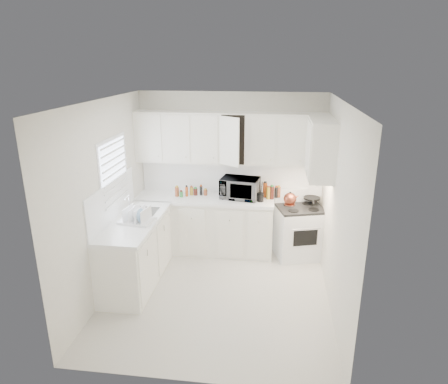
% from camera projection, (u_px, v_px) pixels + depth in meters
% --- Properties ---
extents(floor, '(3.20, 3.20, 0.00)m').
position_uv_depth(floor, '(217.00, 294.00, 5.52)').
color(floor, silver).
rests_on(floor, ground).
extents(ceiling, '(3.20, 3.20, 0.00)m').
position_uv_depth(ceiling, '(216.00, 102.00, 4.70)').
color(ceiling, white).
rests_on(ceiling, ground).
extents(wall_back, '(3.00, 0.00, 3.00)m').
position_uv_depth(wall_back, '(231.00, 172.00, 6.61)').
color(wall_back, white).
rests_on(wall_back, ground).
extents(wall_front, '(3.00, 0.00, 3.00)m').
position_uv_depth(wall_front, '(191.00, 266.00, 3.60)').
color(wall_front, white).
rests_on(wall_front, ground).
extents(wall_left, '(0.00, 3.20, 3.20)m').
position_uv_depth(wall_left, '(105.00, 200.00, 5.29)').
color(wall_left, white).
rests_on(wall_left, ground).
extents(wall_right, '(0.00, 3.20, 3.20)m').
position_uv_depth(wall_right, '(337.00, 211.00, 4.93)').
color(wall_right, white).
rests_on(wall_right, ground).
extents(window_blinds, '(0.06, 0.96, 1.06)m').
position_uv_depth(window_blinds, '(115.00, 175.00, 5.54)').
color(window_blinds, white).
rests_on(window_blinds, wall_left).
extents(lower_cabinets_back, '(2.22, 0.60, 0.90)m').
position_uv_depth(lower_cabinets_back, '(205.00, 225.00, 6.65)').
color(lower_cabinets_back, white).
rests_on(lower_cabinets_back, floor).
extents(lower_cabinets_left, '(0.60, 1.60, 0.90)m').
position_uv_depth(lower_cabinets_left, '(136.00, 253.00, 5.71)').
color(lower_cabinets_left, white).
rests_on(lower_cabinets_left, floor).
extents(countertop_back, '(2.24, 0.64, 0.05)m').
position_uv_depth(countertop_back, '(205.00, 199.00, 6.49)').
color(countertop_back, white).
rests_on(countertop_back, lower_cabinets_back).
extents(countertop_left, '(0.64, 1.62, 0.05)m').
position_uv_depth(countertop_left, '(135.00, 222.00, 5.56)').
color(countertop_left, white).
rests_on(countertop_left, lower_cabinets_left).
extents(backsplash_back, '(2.98, 0.02, 0.55)m').
position_uv_depth(backsplash_back, '(231.00, 177.00, 6.63)').
color(backsplash_back, white).
rests_on(backsplash_back, wall_back).
extents(backsplash_left, '(0.02, 1.60, 0.55)m').
position_uv_depth(backsplash_left, '(112.00, 201.00, 5.50)').
color(backsplash_left, white).
rests_on(backsplash_left, wall_left).
extents(upper_cabinets_back, '(3.00, 0.33, 0.80)m').
position_uv_depth(upper_cabinets_back, '(230.00, 163.00, 6.40)').
color(upper_cabinets_back, white).
rests_on(upper_cabinets_back, wall_back).
extents(upper_cabinets_right, '(0.33, 0.90, 0.80)m').
position_uv_depth(upper_cabinets_right, '(319.00, 176.00, 5.65)').
color(upper_cabinets_right, white).
rests_on(upper_cabinets_right, wall_right).
extents(sink, '(0.42, 0.38, 0.30)m').
position_uv_depth(sink, '(142.00, 204.00, 5.84)').
color(sink, gray).
rests_on(sink, countertop_left).
extents(stove, '(0.84, 0.75, 1.09)m').
position_uv_depth(stove, '(299.00, 225.00, 6.42)').
color(stove, white).
rests_on(stove, floor).
extents(tea_kettle, '(0.25, 0.21, 0.23)m').
position_uv_depth(tea_kettle, '(290.00, 198.00, 6.13)').
color(tea_kettle, maroon).
rests_on(tea_kettle, stove).
extents(frying_pan, '(0.28, 0.46, 0.04)m').
position_uv_depth(frying_pan, '(312.00, 198.00, 6.42)').
color(frying_pan, black).
rests_on(frying_pan, stove).
extents(microwave, '(0.64, 0.42, 0.40)m').
position_uv_depth(microwave, '(240.00, 186.00, 6.39)').
color(microwave, gray).
rests_on(microwave, countertop_back).
extents(rice_cooker, '(0.26, 0.26, 0.22)m').
position_uv_depth(rice_cooker, '(228.00, 192.00, 6.41)').
color(rice_cooker, white).
rests_on(rice_cooker, countertop_back).
extents(paper_towel, '(0.12, 0.12, 0.27)m').
position_uv_depth(paper_towel, '(228.00, 187.00, 6.54)').
color(paper_towel, white).
rests_on(paper_towel, countertop_back).
extents(utensil_crock, '(0.13, 0.13, 0.34)m').
position_uv_depth(utensil_crock, '(261.00, 191.00, 6.24)').
color(utensil_crock, black).
rests_on(utensil_crock, countertop_back).
extents(dish_rack, '(0.49, 0.39, 0.24)m').
position_uv_depth(dish_rack, '(136.00, 214.00, 5.45)').
color(dish_rack, white).
rests_on(dish_rack, countertop_left).
extents(spice_left_0, '(0.06, 0.06, 0.13)m').
position_uv_depth(spice_left_0, '(179.00, 190.00, 6.64)').
color(spice_left_0, '#9E4C2B').
rests_on(spice_left_0, countertop_back).
extents(spice_left_1, '(0.06, 0.06, 0.13)m').
position_uv_depth(spice_left_1, '(182.00, 192.00, 6.54)').
color(spice_left_1, '#2B8237').
rests_on(spice_left_1, countertop_back).
extents(spice_left_2, '(0.06, 0.06, 0.13)m').
position_uv_depth(spice_left_2, '(188.00, 190.00, 6.62)').
color(spice_left_2, '#B34817').
rests_on(spice_left_2, countertop_back).
extents(spice_left_3, '(0.06, 0.06, 0.13)m').
position_uv_depth(spice_left_3, '(191.00, 192.00, 6.53)').
color(spice_left_3, gold).
rests_on(spice_left_3, countertop_back).
extents(spice_left_4, '(0.06, 0.06, 0.13)m').
position_uv_depth(spice_left_4, '(197.00, 191.00, 6.60)').
color(spice_left_4, '#4D1E16').
rests_on(spice_left_4, countertop_back).
extents(spice_left_5, '(0.06, 0.06, 0.13)m').
position_uv_depth(spice_left_5, '(200.00, 192.00, 6.51)').
color(spice_left_5, black).
rests_on(spice_left_5, countertop_back).
extents(spice_left_6, '(0.06, 0.06, 0.13)m').
position_uv_depth(spice_left_6, '(206.00, 191.00, 6.58)').
color(spice_left_6, '#9E4C2B').
rests_on(spice_left_6, countertop_back).
extents(sauce_right_0, '(0.06, 0.06, 0.19)m').
position_uv_depth(sauce_right_0, '(265.00, 191.00, 6.49)').
color(sauce_right_0, '#B34817').
rests_on(sauce_right_0, countertop_back).
extents(sauce_right_1, '(0.06, 0.06, 0.19)m').
position_uv_depth(sauce_right_1, '(269.00, 192.00, 6.43)').
color(sauce_right_1, gold).
rests_on(sauce_right_1, countertop_back).
extents(sauce_right_2, '(0.06, 0.06, 0.19)m').
position_uv_depth(sauce_right_2, '(272.00, 191.00, 6.48)').
color(sauce_right_2, '#4D1E16').
rests_on(sauce_right_2, countertop_back).
extents(sauce_right_3, '(0.06, 0.06, 0.19)m').
position_uv_depth(sauce_right_3, '(276.00, 192.00, 6.42)').
color(sauce_right_3, black).
rests_on(sauce_right_3, countertop_back).
extents(sauce_right_4, '(0.06, 0.06, 0.19)m').
position_uv_depth(sauce_right_4, '(279.00, 191.00, 6.47)').
color(sauce_right_4, '#9E4C2B').
rests_on(sauce_right_4, countertop_back).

